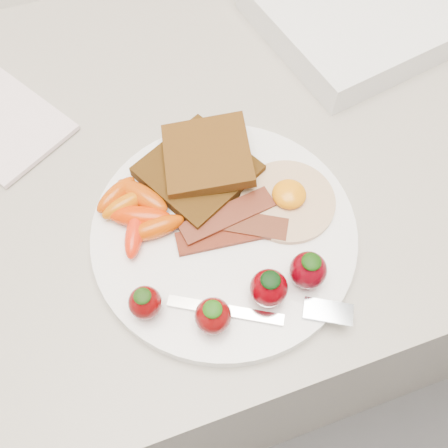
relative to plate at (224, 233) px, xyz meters
name	(u,v)px	position (x,y,z in m)	size (l,w,h in m)	color
counter	(187,288)	(-0.03, 0.13, -0.46)	(2.00, 0.60, 0.90)	gray
plate	(224,233)	(0.00, 0.00, 0.00)	(0.27, 0.27, 0.02)	white
toast_lower	(198,171)	(0.00, 0.07, 0.02)	(0.10, 0.10, 0.01)	black
toast_upper	(207,155)	(0.01, 0.08, 0.03)	(0.09, 0.09, 0.01)	#33210D
fried_egg	(288,199)	(0.07, 0.01, 0.01)	(0.10, 0.10, 0.02)	silver
bacon_strips	(230,224)	(0.01, 0.00, 0.01)	(0.12, 0.07, 0.01)	#481304
baby_carrots	(137,212)	(-0.08, 0.04, 0.02)	(0.09, 0.10, 0.02)	#C65A03
strawberries	(244,292)	(-0.01, -0.08, 0.03)	(0.18, 0.06, 0.04)	#5D0506
fork	(272,311)	(0.01, -0.10, 0.01)	(0.16, 0.08, 0.00)	white
appliance	(370,8)	(0.29, 0.25, 0.01)	(0.28, 0.22, 0.04)	white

